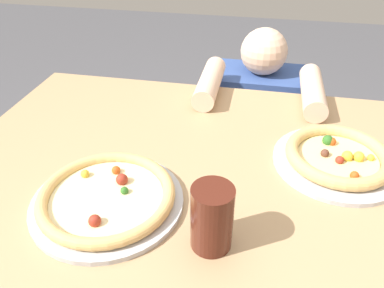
% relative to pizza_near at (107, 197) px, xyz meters
% --- Properties ---
extents(dining_table, '(1.29, 0.96, 0.75)m').
position_rel_pizza_near_xyz_m(dining_table, '(0.19, 0.14, -0.12)').
color(dining_table, tan).
rests_on(dining_table, ground).
extents(pizza_near, '(0.33, 0.33, 0.04)m').
position_rel_pizza_near_xyz_m(pizza_near, '(0.00, 0.00, 0.00)').
color(pizza_near, '#B7B7BC').
rests_on(pizza_near, dining_table).
extents(pizza_far, '(0.31, 0.31, 0.04)m').
position_rel_pizza_near_xyz_m(pizza_far, '(0.50, 0.24, 0.00)').
color(pizza_far, '#B7B7BC').
rests_on(pizza_far, dining_table).
extents(drink_cup_colored, '(0.08, 0.08, 0.14)m').
position_rel_pizza_near_xyz_m(drink_cup_colored, '(0.23, -0.06, 0.05)').
color(drink_cup_colored, '#4C1E14').
rests_on(drink_cup_colored, dining_table).
extents(diner_seated, '(0.40, 0.52, 0.90)m').
position_rel_pizza_near_xyz_m(diner_seated, '(0.29, 0.79, -0.35)').
color(diner_seated, '#333847').
rests_on(diner_seated, ground).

